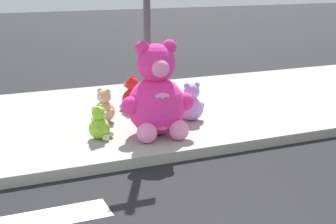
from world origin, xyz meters
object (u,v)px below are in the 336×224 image
plush_tan (104,109)px  sign_pole (147,18)px  plush_lime (100,125)px  plush_pink_large (157,98)px  plush_red (131,96)px  plush_yellow (169,101)px  plush_lavender (191,105)px

plush_tan → sign_pole: bearing=-30.7°
sign_pole → plush_lime: bearing=-154.8°
sign_pole → plush_pink_large: (-0.08, -0.59, -1.13)m
plush_red → plush_yellow: bearing=-49.2°
plush_tan → plush_pink_large: bearing=-60.4°
plush_tan → plush_lime: size_ratio=1.10×
plush_pink_large → plush_tan: 1.16m
plush_lime → plush_red: plush_red is taller
plush_tan → plush_yellow: (1.17, 0.02, -0.00)m
plush_pink_large → plush_lavender: size_ratio=2.23×
sign_pole → plush_tan: sign_pole is taller
sign_pole → plush_tan: (-0.63, 0.37, -1.47)m
sign_pole → plush_yellow: sign_pole is taller
plush_tan → plush_red: (0.68, 0.58, 0.02)m
sign_pole → plush_yellow: 1.62m
plush_pink_large → plush_lime: (-0.84, 0.16, -0.37)m
plush_pink_large → plush_red: size_ratio=2.37×
plush_lime → plush_yellow: size_ratio=0.91×
plush_lavender → plush_tan: (-1.36, 0.45, -0.03)m
plush_pink_large → sign_pole: bearing=82.2°
plush_tan → plush_yellow: 1.17m
plush_lavender → plush_yellow: size_ratio=1.14×
plush_pink_large → plush_lime: plush_pink_large is taller
plush_yellow → plush_pink_large: bearing=-122.1°
plush_tan → plush_lime: plush_tan is taller
plush_lavender → plush_lime: plush_lavender is taller
plush_lavender → plush_red: plush_lavender is taller
plush_pink_large → plush_lime: 0.93m
sign_pole → plush_lavender: size_ratio=5.00×
sign_pole → plush_red: size_ratio=5.31×
plush_lavender → plush_red: 1.24m
plush_lime → plush_yellow: 1.68m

